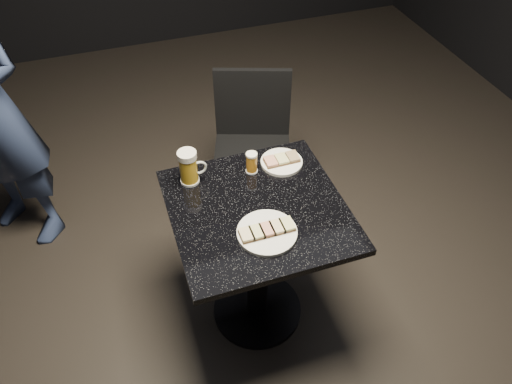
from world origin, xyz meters
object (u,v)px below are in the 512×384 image
at_px(table, 257,246).
at_px(chair, 252,142).
at_px(plate_large, 267,233).
at_px(beer_tumbler, 252,163).
at_px(plate_small, 282,162).
at_px(beer_mug, 189,167).

height_order(table, chair, chair).
distance_m(plate_large, beer_tumbler, 0.37).
relative_size(beer_tumbler, chair, 0.11).
relative_size(plate_large, plate_small, 1.26).
bearing_deg(beer_mug, beer_tumbler, -4.70).
bearing_deg(beer_tumbler, plate_large, -99.11).
xyz_separation_m(plate_large, beer_tumbler, (0.06, 0.36, 0.04)).
bearing_deg(beer_tumbler, chair, 71.47).
distance_m(table, beer_mug, 0.46).
bearing_deg(beer_tumbler, beer_mug, 175.30).
bearing_deg(plate_large, plate_small, 61.57).
distance_m(table, beer_tumbler, 0.37).
xyz_separation_m(plate_small, table, (-0.19, -0.23, -0.25)).
relative_size(plate_small, chair, 0.21).
bearing_deg(beer_mug, plate_small, -2.17).
relative_size(plate_large, beer_mug, 1.48).
bearing_deg(table, beer_mug, 132.40).
distance_m(plate_large, chair, 0.92).
xyz_separation_m(plate_small, beer_mug, (-0.41, 0.02, 0.07)).
bearing_deg(table, chair, 73.37).
height_order(table, beer_mug, beer_mug).
height_order(plate_large, beer_mug, beer_mug).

